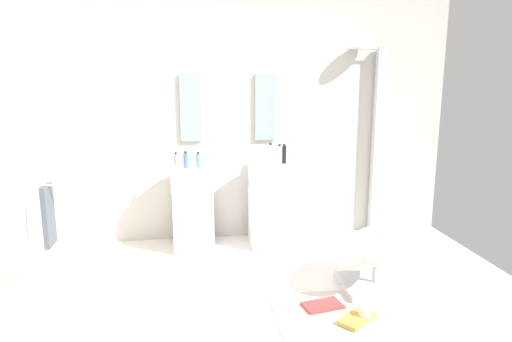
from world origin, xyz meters
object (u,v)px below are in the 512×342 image
at_px(towel_rack, 45,218).
at_px(magazine_red, 323,305).
at_px(magazine_ochre, 357,319).
at_px(pedestal_sink_right, 269,203).
at_px(shower_column, 378,138).
at_px(soap_bottle_blue, 186,160).
at_px(pedestal_sink_left, 193,206).
at_px(coffee_mug, 365,314).
at_px(soap_bottle_white, 279,155).
at_px(lounge_chair, 376,249).
at_px(soap_bottle_clear, 271,152).
at_px(soap_bottle_green, 198,160).
at_px(soap_bottle_black, 284,154).
at_px(soap_bottle_grey, 176,160).

xyz_separation_m(towel_rack, magazine_red, (2.14, -0.57, -0.61)).
bearing_deg(magazine_ochre, pedestal_sink_right, 63.34).
xyz_separation_m(pedestal_sink_right, shower_column, (1.25, 0.24, 0.62)).
bearing_deg(pedestal_sink_right, soap_bottle_blue, -170.09).
height_order(shower_column, towel_rack, shower_column).
height_order(shower_column, magazine_red, shower_column).
bearing_deg(soap_bottle_blue, pedestal_sink_left, 68.28).
height_order(coffee_mug, soap_bottle_blue, soap_bottle_blue).
bearing_deg(towel_rack, soap_bottle_blue, 31.17).
relative_size(magazine_ochre, soap_bottle_white, 1.48).
height_order(lounge_chair, coffee_mug, lounge_chair).
distance_m(pedestal_sink_right, coffee_mug, 1.73).
bearing_deg(pedestal_sink_left, soap_bottle_clear, 9.52).
bearing_deg(soap_bottle_green, lounge_chair, -34.60).
distance_m(pedestal_sink_right, soap_bottle_green, 0.89).
distance_m(pedestal_sink_left, coffee_mug, 2.07).
height_order(pedestal_sink_left, soap_bottle_green, soap_bottle_green).
bearing_deg(soap_bottle_green, magazine_red, -53.91).
xyz_separation_m(pedestal_sink_left, magazine_ochre, (1.15, -1.63, -0.43)).
bearing_deg(soap_bottle_blue, towel_rack, -148.83).
height_order(soap_bottle_black, soap_bottle_clear, soap_bottle_black).
distance_m(magazine_ochre, coffee_mug, 0.07).
distance_m(coffee_mug, soap_bottle_clear, 2.02).
height_order(shower_column, magazine_ochre, shower_column).
distance_m(pedestal_sink_left, magazine_red, 1.75).
distance_m(magazine_red, soap_bottle_green, 1.80).
bearing_deg(soap_bottle_white, soap_bottle_grey, 177.32).
relative_size(shower_column, lounge_chair, 1.90).
xyz_separation_m(magazine_ochre, soap_bottle_blue, (-1.21, 1.49, 0.93)).
distance_m(lounge_chair, magazine_red, 0.67).
height_order(pedestal_sink_right, magazine_ochre, pedestal_sink_right).
xyz_separation_m(coffee_mug, soap_bottle_grey, (-1.37, 1.62, 0.88)).
distance_m(soap_bottle_white, soap_bottle_blue, 0.94).
relative_size(lounge_chair, soap_bottle_black, 5.43).
bearing_deg(soap_bottle_black, soap_bottle_green, -173.20).
height_order(lounge_chair, soap_bottle_white, soap_bottle_white).
bearing_deg(soap_bottle_grey, soap_bottle_white, -2.68).
bearing_deg(magazine_ochre, soap_bottle_grey, 89.57).
bearing_deg(soap_bottle_clear, pedestal_sink_right, -103.16).
distance_m(towel_rack, soap_bottle_blue, 1.34).
distance_m(pedestal_sink_right, soap_bottle_clear, 0.53).
distance_m(towel_rack, soap_bottle_grey, 1.34).
distance_m(towel_rack, soap_bottle_clear, 2.23).
bearing_deg(magazine_red, soap_bottle_green, 114.35).
relative_size(soap_bottle_blue, soap_bottle_black, 0.82).
distance_m(pedestal_sink_left, lounge_chair, 1.88).
bearing_deg(soap_bottle_grey, lounge_chair, -34.39).
bearing_deg(magazine_red, soap_bottle_black, 79.97).
bearing_deg(soap_bottle_clear, soap_bottle_green, -159.22).
distance_m(pedestal_sink_right, magazine_ochre, 1.73).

